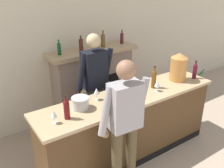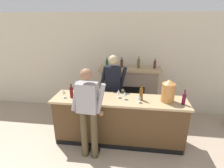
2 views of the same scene
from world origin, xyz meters
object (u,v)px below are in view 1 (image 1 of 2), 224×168
Objects in this scene: wine_bottle_chardonnay_pale at (154,78)px; wine_bottle_rose_blush at (195,70)px; person_customer at (125,127)px; copper_dispenser at (179,67)px; wine_glass_by_dispenser at (157,84)px; wine_glass_near_bucket at (137,86)px; wine_glass_mid_counter at (54,114)px; person_bartender at (95,85)px; wine_glass_front_right at (126,86)px; potted_plant_corner at (198,81)px; wine_glass_back_row at (97,91)px; wine_bottle_burgundy_dark at (67,109)px; ice_bucket_steel at (80,103)px; fireplace_stone at (93,83)px.

wine_bottle_rose_blush is at bearing -7.32° from wine_bottle_chardonnay_pale.
person_customer is 1.59m from copper_dispenser.
person_customer is at bearing -154.24° from wine_glass_by_dispenser.
wine_glass_near_bucket is 0.94× the size of wine_glass_mid_counter.
wine_glass_mid_counter reaches higher than wine_glass_near_bucket.
person_bartender is 1.33m from copper_dispenser.
wine_glass_by_dispenser is at bearing -23.40° from wine_glass_front_right.
wine_glass_front_right is (-0.46, 0.06, -0.03)m from wine_bottle_chardonnay_pale.
potted_plant_corner is 2.77m from wine_glass_by_dispenser.
wine_glass_near_bucket is (-0.33, -0.00, -0.04)m from wine_bottle_chardonnay_pale.
wine_glass_mid_counter is at bearing -162.03° from wine_glass_back_row.
wine_glass_by_dispenser reaches higher than potted_plant_corner.
wine_bottle_rose_blush is 1.79× the size of wine_glass_mid_counter.
potted_plant_corner is 3.72× the size of wine_glass_mid_counter.
wine_bottle_rose_blush is at bearing -0.82° from wine_bottle_burgundy_dark.
person_bartender is 4.03× the size of copper_dispenser.
wine_glass_front_right is at bearing 7.92° from wine_bottle_burgundy_dark.
wine_glass_front_right reaches higher than potted_plant_corner.
ice_bucket_steel is (-1.70, 0.05, -0.15)m from copper_dispenser.
wine_bottle_chardonnay_pale is (0.95, 0.56, 0.18)m from person_customer.
wine_glass_by_dispenser is at bearing -80.63° from fireplace_stone.
fireplace_stone is 9.85× the size of wine_glass_front_right.
wine_glass_mid_counter is (-2.10, -0.08, -0.11)m from copper_dispenser.
potted_plant_corner is 2.09m from wine_bottle_rose_blush.
wine_bottle_rose_blush is (0.28, -0.10, -0.09)m from copper_dispenser.
person_customer is at bearing -155.90° from potted_plant_corner.
person_customer reaches higher than potted_plant_corner.
person_bartender is at bearing 136.66° from wine_bottle_chardonnay_pale.
wine_glass_mid_counter reaches higher than potted_plant_corner.
wine_glass_front_right is (-0.42, 0.18, 0.00)m from wine_glass_by_dispenser.
wine_glass_back_row reaches higher than wine_glass_near_bucket.
ice_bucket_steel is 0.31m from wine_glass_back_row.
wine_bottle_rose_blush reaches higher than wine_bottle_burgundy_dark.
wine_glass_by_dispenser is (0.24, -1.43, 0.45)m from fireplace_stone.
copper_dispenser is 0.85m from wine_glass_near_bucket.
person_bartender is at bearing 117.52° from wine_glass_near_bucket.
wine_glass_back_row reaches higher than ice_bucket_steel.
wine_glass_near_bucket is at bearing -62.48° from person_bartender.
person_customer is 0.84m from wine_glass_near_bucket.
person_customer reaches higher than wine_glass_mid_counter.
wine_bottle_rose_blush reaches higher than wine_glass_near_bucket.
wine_glass_near_bucket is at bearing -179.82° from copper_dispenser.
potted_plant_corner is 3.47m from wine_glass_back_row.
wine_bottle_rose_blush reaches higher than wine_glass_front_right.
person_customer is (-3.31, -1.48, 0.77)m from potted_plant_corner.
person_customer is 10.82× the size of wine_glass_by_dispenser.
wine_glass_front_right is at bearing -71.40° from person_bartender.
wine_glass_front_right is at bearing 0.72° from ice_bucket_steel.
wine_glass_front_right is at bearing 7.44° from wine_glass_mid_counter.
wine_bottle_rose_blush is (0.80, -0.10, -0.02)m from wine_bottle_chardonnay_pale.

